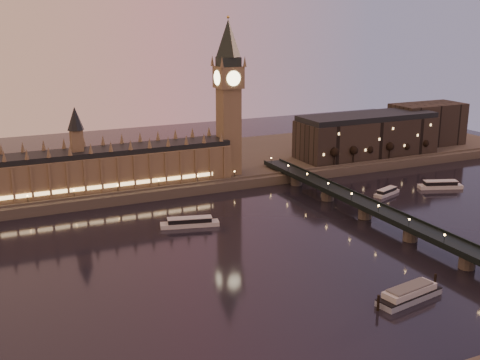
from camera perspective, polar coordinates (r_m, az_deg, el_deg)
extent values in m
plane|color=black|center=(285.81, -1.03, -7.32)|extent=(700.00, 700.00, 0.00)
cube|color=#423D35|center=(441.68, -6.23, 1.23)|extent=(560.00, 130.00, 6.00)
cube|color=brown|center=(379.71, -14.13, 0.68)|extent=(180.00, 26.00, 22.00)
cube|color=black|center=(376.81, -14.25, 2.54)|extent=(180.00, 22.00, 3.20)
cube|color=#FFCC7F|center=(368.44, -13.65, -0.70)|extent=(153.00, 0.25, 2.20)
cube|color=brown|center=(403.25, -1.08, 4.62)|extent=(13.00, 13.00, 58.00)
cube|color=brown|center=(398.10, -1.10, 9.71)|extent=(16.00, 16.00, 14.00)
cylinder|color=#FFEAA5|center=(390.68, -0.61, 9.61)|extent=(9.60, 0.35, 9.60)
cylinder|color=#FFEAA5|center=(394.86, -2.20, 9.66)|extent=(0.35, 9.60, 9.60)
cube|color=black|center=(397.24, -1.11, 11.15)|extent=(13.00, 13.00, 6.00)
cone|color=black|center=(396.41, -1.12, 13.31)|extent=(17.68, 17.68, 24.00)
sphere|color=gold|center=(396.15, -1.13, 15.19)|extent=(2.00, 2.00, 2.00)
cube|color=black|center=(328.90, 13.78, -3.20)|extent=(13.00, 260.00, 2.00)
cube|color=black|center=(324.65, 12.92, -3.11)|extent=(0.60, 260.00, 1.00)
cube|color=black|center=(332.30, 14.64, -2.80)|extent=(0.60, 260.00, 1.00)
cube|color=black|center=(470.58, 11.90, 3.99)|extent=(110.00, 36.00, 28.00)
cube|color=black|center=(467.77, 12.00, 5.91)|extent=(108.00, 34.00, 4.00)
cube|color=black|center=(523.33, 17.31, 5.09)|extent=(60.00, 30.00, 34.00)
cylinder|color=black|center=(433.94, 8.70, 1.87)|extent=(0.70, 0.70, 8.51)
sphere|color=black|center=(432.94, 8.73, 2.45)|extent=(5.67, 5.67, 5.67)
cylinder|color=black|center=(443.46, 10.54, 2.08)|extent=(0.70, 0.70, 8.51)
sphere|color=black|center=(442.48, 10.57, 2.64)|extent=(5.67, 5.67, 5.67)
cylinder|color=black|center=(453.42, 12.30, 2.28)|extent=(0.70, 0.70, 8.51)
sphere|color=black|center=(452.46, 12.33, 2.83)|extent=(5.67, 5.67, 5.67)
cylinder|color=black|center=(463.80, 13.98, 2.47)|extent=(0.70, 0.70, 8.51)
sphere|color=black|center=(462.86, 14.02, 3.00)|extent=(5.67, 5.67, 5.67)
cylinder|color=black|center=(474.56, 15.59, 2.64)|extent=(0.70, 0.70, 8.51)
sphere|color=black|center=(473.64, 15.63, 3.17)|extent=(5.67, 5.67, 5.67)
cylinder|color=black|center=(485.68, 17.12, 2.81)|extent=(0.70, 0.70, 8.51)
sphere|color=black|center=(484.78, 17.17, 3.32)|extent=(5.67, 5.67, 5.67)
cube|color=silver|center=(326.57, -4.79, -4.20)|extent=(32.28, 14.40, 2.31)
cube|color=black|center=(325.80, -4.80, -3.82)|extent=(24.02, 11.18, 2.31)
cube|color=silver|center=(325.35, -4.80, -3.59)|extent=(24.70, 11.61, 0.42)
cube|color=silver|center=(417.16, 18.45, -0.59)|extent=(29.35, 16.61, 2.42)
cube|color=black|center=(416.53, 18.48, -0.27)|extent=(21.92, 12.83, 2.42)
cube|color=silver|center=(416.17, 18.49, -0.08)|extent=(22.55, 13.29, 0.44)
cube|color=silver|center=(392.84, 13.74, -1.23)|extent=(22.14, 13.03, 1.97)
cube|color=black|center=(392.29, 13.75, -0.95)|extent=(16.55, 10.08, 1.97)
cube|color=silver|center=(391.98, 13.77, -0.79)|extent=(17.03, 10.45, 0.36)
cube|color=#8D9CB3|center=(254.28, 15.74, -10.64)|extent=(31.50, 13.72, 2.48)
cube|color=black|center=(253.65, 15.76, -10.34)|extent=(31.50, 13.72, 0.48)
cube|color=silver|center=(253.02, 15.78, -10.04)|extent=(25.71, 11.79, 2.48)
cube|color=#595B5E|center=(252.37, 15.81, -9.72)|extent=(21.79, 10.19, 0.67)
cylinder|color=black|center=(242.13, 12.98, -11.29)|extent=(1.05, 1.05, 6.48)
cylinder|color=black|center=(266.63, 18.01, -9.10)|extent=(1.05, 1.05, 6.48)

